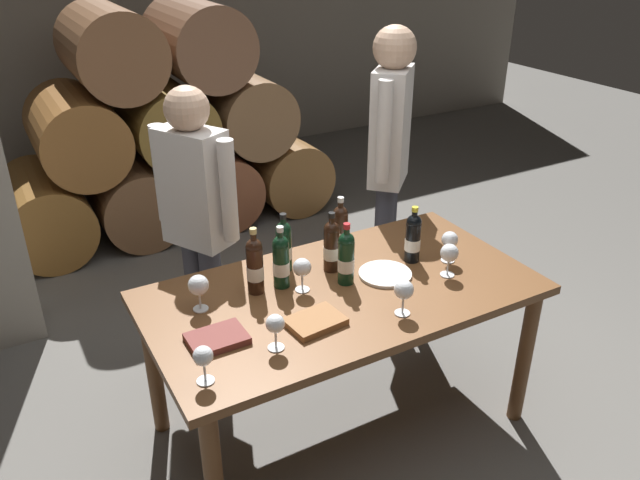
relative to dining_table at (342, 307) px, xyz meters
The scene contains 23 objects.
ground_plane 0.67m from the dining_table, ahead, with size 14.00×14.00×0.00m, color #66635E.
cellar_back_wall 4.26m from the dining_table, 90.00° to the left, with size 10.00×0.24×2.80m, color gray.
barrel_stack 2.60m from the dining_table, 90.00° to the left, with size 2.49×0.90×1.69m.
dining_table is the anchor object (origin of this frame).
wine_bottle_0 0.38m from the dining_table, 116.82° to the left, with size 0.07×0.07×0.28m.
wine_bottle_1 0.47m from the dining_table, ahead, with size 0.07×0.07×0.28m.
wine_bottle_2 0.39m from the dining_table, 61.12° to the left, with size 0.07×0.07×0.29m.
wine_bottle_3 0.22m from the dining_table, 45.28° to the left, with size 0.07×0.07×0.29m.
wine_bottle_4 0.44m from the dining_table, 153.85° to the left, with size 0.07×0.07×0.30m.
wine_bottle_5 0.28m from the dining_table, 75.92° to the left, with size 0.07×0.07×0.29m.
wine_bottle_6 0.34m from the dining_table, 144.68° to the left, with size 0.07×0.07×0.29m.
wine_glass_0 0.81m from the dining_table, 158.33° to the right, with size 0.07×0.07×0.15m.
wine_glass_1 0.37m from the dining_table, 68.23° to the right, with size 0.08×0.08×0.15m.
wine_glass_2 0.60m from the dining_table, ahead, with size 0.08×0.08×0.15m.
wine_glass_3 0.27m from the dining_table, 153.82° to the left, with size 0.08×0.08×0.15m.
wine_glass_4 0.53m from the dining_table, 151.22° to the right, with size 0.07×0.07×0.15m.
wine_glass_5 0.64m from the dining_table, 165.82° to the left, with size 0.09×0.09×0.16m.
wine_glass_6 0.53m from the dining_table, 15.35° to the right, with size 0.08×0.08×0.16m.
tasting_notebook 0.63m from the dining_table, behind, with size 0.22×0.16×0.03m, color brown.
leather_ledger 0.31m from the dining_table, 143.04° to the right, with size 0.22×0.16×0.03m, color #936038.
serving_plate 0.25m from the dining_table, ahead, with size 0.24×0.24×0.01m, color white.
sommelier_presenting 1.13m from the dining_table, 44.82° to the left, with size 0.37×0.37×1.72m.
taster_seated_left 0.86m from the dining_table, 118.63° to the left, with size 0.31×0.44×1.54m.
Camera 1 is at (-1.23, -1.98, 2.19)m, focal length 35.23 mm.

